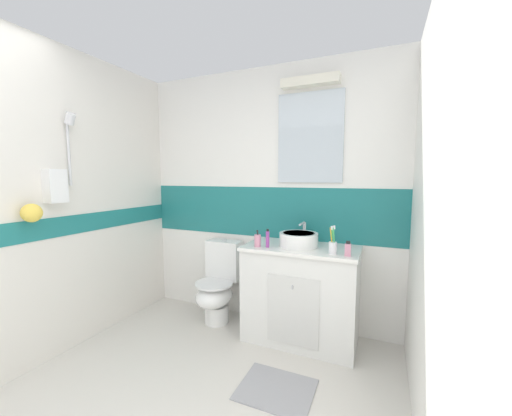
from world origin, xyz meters
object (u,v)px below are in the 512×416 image
object	(u,v)px
sink_basin	(299,239)
toilet	(218,285)
toothpaste_tube_upright	(268,239)
toothbrush_cup	(333,246)
soap_dispenser	(258,240)
perfume_flask_small	(348,249)

from	to	relation	value
sink_basin	toilet	bearing A→B (deg)	178.77
toilet	toothpaste_tube_upright	distance (m)	0.82
sink_basin	toothpaste_tube_upright	world-z (taller)	sink_basin
toilet	toothpaste_tube_upright	size ratio (longest dim) A/B	5.12
toothbrush_cup	sink_basin	bearing A→B (deg)	154.48
soap_dispenser	perfume_flask_small	bearing A→B (deg)	-0.80
toothbrush_cup	perfume_flask_small	bearing A→B (deg)	-9.23
toilet	toothbrush_cup	xyz separation A→B (m)	(1.14, -0.17, 0.54)
sink_basin	toothpaste_tube_upright	distance (m)	0.28
sink_basin	soap_dispenser	distance (m)	0.36
soap_dispenser	perfume_flask_small	size ratio (longest dim) A/B	1.26
perfume_flask_small	toilet	bearing A→B (deg)	171.56
soap_dispenser	toothpaste_tube_upright	distance (m)	0.09
soap_dispenser	perfume_flask_small	xyz separation A→B (m)	(0.75, -0.01, 0.00)
sink_basin	toothbrush_cup	world-z (taller)	toothbrush_cup
toilet	sink_basin	bearing A→B (deg)	-1.23
perfume_flask_small	toothpaste_tube_upright	bearing A→B (deg)	178.03
perfume_flask_small	toothbrush_cup	bearing A→B (deg)	170.77
toilet	toothpaste_tube_upright	bearing A→B (deg)	-15.46
toilet	toothpaste_tube_upright	world-z (taller)	toothpaste_tube_upright
toothpaste_tube_upright	sink_basin	bearing A→B (deg)	31.95
toothpaste_tube_upright	perfume_flask_small	size ratio (longest dim) A/B	1.37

